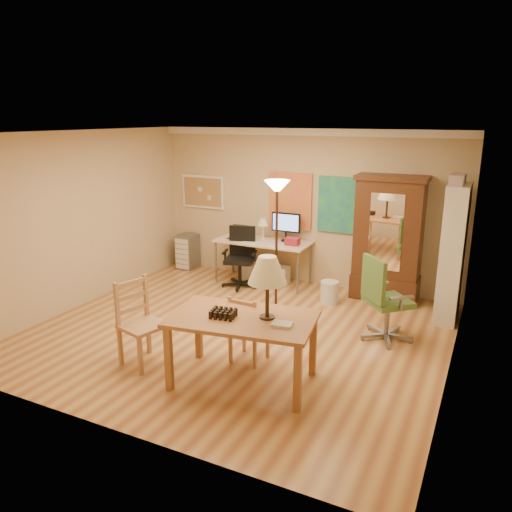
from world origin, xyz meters
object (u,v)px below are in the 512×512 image
at_px(dining_table, 251,304).
at_px(armoire, 387,247).
at_px(office_chair_green, 384,318).
at_px(office_chair_black, 240,271).
at_px(computer_desk, 265,257).
at_px(bookshelf, 452,254).

bearing_deg(dining_table, armoire, 77.17).
bearing_deg(office_chair_green, office_chair_black, 158.38).
distance_m(computer_desk, armoire, 2.16).
distance_m(office_chair_green, armoire, 1.70).
bearing_deg(computer_desk, dining_table, -67.55).
relative_size(dining_table, computer_desk, 1.01).
distance_m(computer_desk, office_chair_black, 0.54).
relative_size(dining_table, armoire, 0.84).
height_order(computer_desk, office_chair_black, computer_desk).
relative_size(computer_desk, office_chair_black, 1.61).
relative_size(computer_desk, armoire, 0.84).
height_order(office_chair_green, armoire, armoire).
distance_m(dining_table, office_chair_black, 3.38).
bearing_deg(office_chair_black, office_chair_green, -21.62).
distance_m(dining_table, computer_desk, 3.58).
xyz_separation_m(dining_table, office_chair_black, (-1.65, 2.87, -0.66)).
relative_size(office_chair_black, bookshelf, 0.53).
height_order(dining_table, bookshelf, bookshelf).
height_order(armoire, bookshelf, armoire).
bearing_deg(office_chair_black, armoire, 11.32).
distance_m(dining_table, bookshelf, 3.42).
xyz_separation_m(dining_table, bookshelf, (1.77, 2.92, 0.05)).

